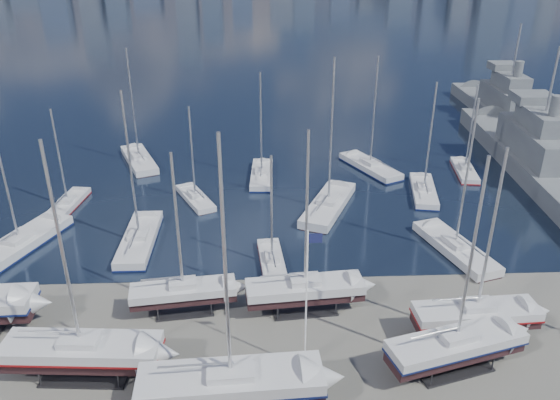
{
  "coord_description": "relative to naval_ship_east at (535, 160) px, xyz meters",
  "views": [
    {
      "loc": [
        -2.13,
        -41.93,
        27.86
      ],
      "look_at": [
        0.04,
        8.0,
        4.21
      ],
      "focal_mm": 35.0,
      "sensor_mm": 36.0,
      "label": 1
    }
  ],
  "objects": [
    {
      "name": "sailboat_moored_7",
      "position": [
        -28.85,
        -10.09,
        -1.34
      ],
      "size": [
        7.88,
        12.34,
        18.12
      ],
      "rotation": [
        0.0,
        0.0,
        1.16
      ],
      "color": "black",
      "rests_on": "water"
    },
    {
      "name": "sailboat_cradle_1",
      "position": [
        -49.31,
        -35.86,
        0.49
      ],
      "size": [
        11.19,
        3.86,
        17.65
      ],
      "rotation": [
        0.0,
        0.0,
        -0.07
      ],
      "color": "#2D2D33",
      "rests_on": "ground"
    },
    {
      "name": "sailboat_moored_2",
      "position": [
        -53.34,
        5.42,
        -1.34
      ],
      "size": [
        6.98,
        11.26,
        16.48
      ],
      "rotation": [
        0.0,
        0.0,
        1.96
      ],
      "color": "black",
      "rests_on": "water"
    },
    {
      "name": "naval_ship_west",
      "position": [
        5.49,
        22.58,
        0.0
      ],
      "size": [
        6.81,
        39.01,
        17.5
      ],
      "rotation": [
        0.0,
        0.0,
        1.56
      ],
      "color": "#595E62",
      "rests_on": "water"
    },
    {
      "name": "sailboat_cradle_5",
      "position": [
        -23.1,
        -36.31,
        0.43
      ],
      "size": [
        10.56,
        5.52,
        16.4
      ],
      "rotation": [
        0.0,
        0.0,
        0.28
      ],
      "color": "#2D2D33",
      "rests_on": "ground"
    },
    {
      "name": "flagpole",
      "position": [
        -33.68,
        -35.78,
        4.79
      ],
      "size": [
        1.0,
        0.12,
        11.28
      ],
      "color": "white",
      "rests_on": "ground"
    },
    {
      "name": "sailboat_moored_4",
      "position": [
        -44.36,
        -7.21,
        -1.34
      ],
      "size": [
        5.48,
        8.18,
        12.07
      ],
      "rotation": [
        0.0,
        0.0,
        2.02
      ],
      "color": "black",
      "rests_on": "water"
    },
    {
      "name": "naval_ship_east",
      "position": [
        0.0,
        0.0,
        0.0
      ],
      "size": [
        9.88,
        45.06,
        18.02
      ],
      "rotation": [
        0.0,
        0.0,
        1.51
      ],
      "color": "#595E62",
      "rests_on": "water"
    },
    {
      "name": "sailboat_moored_11",
      "position": [
        -9.39,
        -0.05,
        -1.35
      ],
      "size": [
        3.5,
        8.58,
        12.46
      ],
      "rotation": [
        0.0,
        0.0,
        1.43
      ],
      "color": "black",
      "rests_on": "water"
    },
    {
      "name": "sailboat_moored_10",
      "position": [
        -16.74,
        -6.47,
        -1.36
      ],
      "size": [
        4.4,
        9.99,
        14.44
      ],
      "rotation": [
        0.0,
        0.0,
        1.39
      ],
      "color": "black",
      "rests_on": "water"
    },
    {
      "name": "sailboat_cradle_6",
      "position": [
        -20.36,
        -32.84,
        0.39
      ],
      "size": [
        9.79,
        3.24,
        15.63
      ],
      "rotation": [
        0.0,
        0.0,
        0.06
      ],
      "color": "#2D2D33",
      "rests_on": "ground"
    },
    {
      "name": "sailboat_moored_1",
      "position": [
        -59.0,
        -8.17,
        -1.35
      ],
      "size": [
        3.31,
        8.41,
        12.24
      ],
      "rotation": [
        0.0,
        0.0,
        1.44
      ],
      "color": "black",
      "rests_on": "water"
    },
    {
      "name": "sailboat_cradle_4",
      "position": [
        -33.19,
        -28.95,
        0.4
      ],
      "size": [
        9.86,
        3.62,
        15.76
      ],
      "rotation": [
        0.0,
        0.0,
        0.1
      ],
      "color": "#2D2D33",
      "rests_on": "ground"
    },
    {
      "name": "sailboat_moored_0",
      "position": [
        -60.83,
        -17.65,
        -1.35
      ],
      "size": [
        7.67,
        12.57,
        18.2
      ],
      "rotation": [
        0.0,
        0.0,
        1.19
      ],
      "color": "black",
      "rests_on": "water"
    },
    {
      "name": "sailboat_moored_5",
      "position": [
        -36.39,
        -0.52,
        -1.36
      ],
      "size": [
        3.18,
        9.77,
        14.43
      ],
      "rotation": [
        0.0,
        0.0,
        1.52
      ],
      "color": "black",
      "rests_on": "water"
    },
    {
      "name": "sailboat_moored_6",
      "position": [
        -35.69,
        -21.77,
        -1.35
      ],
      "size": [
        2.81,
        7.95,
        11.65
      ],
      "rotation": [
        0.0,
        0.0,
        1.65
      ],
      "color": "black",
      "rests_on": "water"
    },
    {
      "name": "sailboat_moored_8",
      "position": [
        -21.74,
        1.67,
        -1.36
      ],
      "size": [
        7.32,
        10.91,
        15.96
      ],
      "rotation": [
        0.0,
        0.0,
        2.02
      ],
      "color": "black",
      "rests_on": "water"
    },
    {
      "name": "sailboat_moored_3",
      "position": [
        -49.04,
        -17.15,
        -1.35
      ],
      "size": [
        3.11,
        11.08,
        16.55
      ],
      "rotation": [
        0.0,
        0.0,
        1.57
      ],
      "color": "black",
      "rests_on": "water"
    },
    {
      "name": "ground",
      "position": [
        -34.72,
        -34.21,
        -1.66
      ],
      "size": [
        1400.0,
        1400.0,
        0.0
      ],
      "primitive_type": "plane",
      "color": "#605E59",
      "rests_on": "ground"
    },
    {
      "name": "sailboat_moored_9",
      "position": [
        -17.49,
        -20.22,
        -1.34
      ],
      "size": [
        6.03,
        11.21,
        16.3
      ],
      "rotation": [
        0.0,
        0.0,
        1.87
      ],
      "color": "black",
      "rests_on": "water"
    },
    {
      "name": "sailboat_cradle_3",
      "position": [
        -38.84,
        -39.49,
        0.57
      ],
      "size": [
        12.16,
        4.02,
        19.13
      ],
      "rotation": [
        0.0,
        0.0,
        0.06
      ],
      "color": "#2D2D33",
      "rests_on": "ground"
    },
    {
      "name": "sailboat_cradle_2",
      "position": [
        -43.14,
        -28.74,
        0.32
      ],
      "size": [
        8.79,
        3.46,
        14.12
      ],
      "rotation": [
        0.0,
        0.0,
        0.13
      ],
      "color": "#2D2D33",
      "rests_on": "ground"
    }
  ]
}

